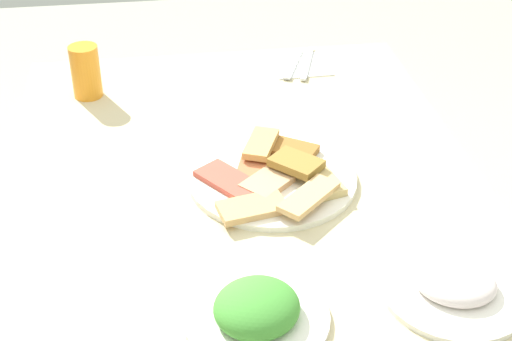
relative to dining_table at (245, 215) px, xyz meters
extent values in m
cube|color=beige|center=(0.00, 0.00, 0.06)|extent=(1.23, 0.92, 0.02)
cylinder|color=#4E4C52|center=(0.56, -0.40, -0.30)|extent=(0.04, 0.04, 0.70)
cylinder|color=#4E4C52|center=(0.56, 0.40, -0.30)|extent=(0.04, 0.04, 0.70)
cylinder|color=white|center=(0.01, -0.05, 0.08)|extent=(0.32, 0.32, 0.01)
cube|color=olive|center=(0.01, -0.10, 0.11)|extent=(0.11, 0.11, 0.02)
cube|color=tan|center=(-0.03, -0.04, 0.09)|extent=(0.11, 0.11, 0.01)
cube|color=#C65140|center=(-0.01, 0.03, 0.09)|extent=(0.15, 0.13, 0.01)
cube|color=#DFAF70|center=(-0.10, -0.10, 0.10)|extent=(0.13, 0.13, 0.01)
cube|color=#9B652A|center=(0.08, -0.11, 0.09)|extent=(0.10, 0.11, 0.02)
cube|color=tan|center=(-0.03, -0.14, 0.09)|extent=(0.12, 0.08, 0.02)
cube|color=tan|center=(-0.10, 0.00, 0.09)|extent=(0.09, 0.13, 0.01)
cube|color=#DCA95E|center=(0.09, -0.04, 0.11)|extent=(0.12, 0.09, 0.01)
cube|color=#C46940|center=(0.04, -0.02, 0.09)|extent=(0.11, 0.08, 0.01)
cylinder|color=white|center=(-0.36, 0.03, 0.08)|extent=(0.22, 0.22, 0.01)
ellipsoid|color=#439434|center=(-0.36, 0.03, 0.10)|extent=(0.18, 0.18, 0.06)
cylinder|color=white|center=(-0.34, -0.28, 0.08)|extent=(0.23, 0.23, 0.01)
ellipsoid|color=white|center=(-0.34, -0.28, 0.09)|extent=(0.15, 0.16, 0.04)
cylinder|color=orange|center=(0.42, 0.31, 0.13)|extent=(0.08, 0.08, 0.12)
cube|color=white|center=(0.51, -0.21, 0.07)|extent=(0.14, 0.14, 0.00)
cube|color=silver|center=(0.51, -0.22, 0.08)|extent=(0.19, 0.07, 0.00)
cube|color=silver|center=(0.51, -0.19, 0.08)|extent=(0.17, 0.08, 0.00)
camera|label=1|loc=(-1.16, 0.15, 0.87)|focal=52.46mm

